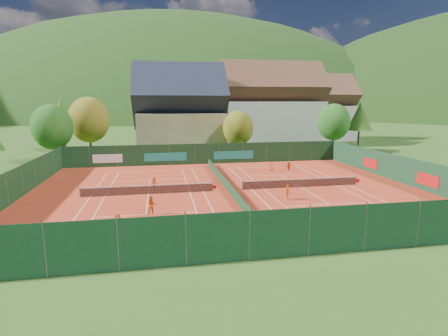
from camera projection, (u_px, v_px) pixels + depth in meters
ground at (227, 191)px, 36.03m from camera, size 600.00×600.00×0.00m
clay_pad at (227, 191)px, 36.02m from camera, size 40.00×32.00×0.01m
court_markings_left at (148, 194)px, 34.61m from camera, size 11.03×23.83×0.00m
court_markings_right at (301, 187)px, 37.43m from camera, size 11.03×23.83×0.00m
tennis_net_left at (150, 189)px, 34.54m from camera, size 13.30×0.10×1.02m
tennis_net_right at (302, 183)px, 37.37m from camera, size 13.30×0.10×1.02m
court_divider at (227, 186)px, 35.93m from camera, size 0.03×28.80×1.00m
fence_north at (204, 154)px, 51.12m from camera, size 40.00×0.10×3.00m
fence_south at (280, 234)px, 20.28m from camera, size 40.00×0.04×3.00m
fence_west at (15, 185)px, 32.20m from camera, size 0.04×32.00×3.00m
fence_east at (401, 170)px, 39.33m from camera, size 0.09×32.00×3.00m
chalet at (180, 115)px, 63.22m from camera, size 16.20×12.00×16.00m
hotel_block_a at (270, 109)px, 72.23m from camera, size 21.60×11.00×17.25m
hotel_block_b at (317, 112)px, 82.58m from camera, size 17.28×10.00×15.50m
tree_west_front at (52, 127)px, 50.44m from camera, size 5.72×5.72×8.69m
tree_west_mid at (89, 120)px, 56.81m from camera, size 6.44×6.44×9.78m
tree_west_back at (62, 114)px, 63.35m from camera, size 5.60×5.60×10.00m
tree_center at (238, 128)px, 57.45m from camera, size 5.01×5.01×7.60m
tree_east_front at (334, 122)px, 62.43m from camera, size 5.72×5.72×8.69m
tree_east_mid at (360, 116)px, 71.80m from camera, size 5.04×5.04×9.00m
tree_east_back at (308, 112)px, 77.99m from camera, size 7.15×7.15×10.86m
mountain_backdrop at (207, 164)px, 274.09m from camera, size 820.00×530.00×242.00m
ball_hopper at (420, 209)px, 28.09m from camera, size 0.34×0.34×0.80m
loose_ball_0 at (155, 206)px, 30.70m from camera, size 0.07×0.07×0.07m
loose_ball_1 at (328, 222)px, 26.60m from camera, size 0.07×0.07×0.07m
loose_ball_2 at (258, 181)px, 40.22m from camera, size 0.07×0.07×0.07m
loose_ball_3 at (167, 179)px, 41.35m from camera, size 0.07×0.07×0.07m
loose_ball_4 at (359, 195)px, 34.31m from camera, size 0.07×0.07×0.07m
player_left_near at (119, 223)px, 24.51m from camera, size 0.60×0.54×1.37m
player_left_mid at (152, 205)px, 28.24m from camera, size 0.82×0.67×1.57m
player_left_far at (154, 183)px, 36.20m from camera, size 0.91×0.53×1.39m
player_right_near at (287, 192)px, 32.54m from camera, size 0.70×0.92×1.46m
player_right_far_a at (271, 167)px, 45.88m from camera, size 0.64×0.48×1.20m
player_right_far_b at (289, 166)px, 46.03m from camera, size 1.19×0.65×1.22m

